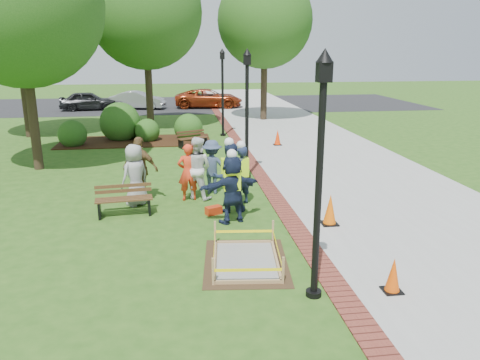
{
  "coord_description": "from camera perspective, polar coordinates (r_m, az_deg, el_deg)",
  "views": [
    {
      "loc": [
        -1.06,
        -10.22,
        4.25
      ],
      "look_at": [
        0.5,
        1.2,
        1.0
      ],
      "focal_mm": 35.0,
      "sensor_mm": 36.0,
      "label": 1
    }
  ],
  "objects": [
    {
      "name": "ground",
      "position": [
        11.12,
        -1.73,
        -6.73
      ],
      "size": [
        100.0,
        100.0,
        0.0
      ],
      "primitive_type": "plane",
      "color": "#285116",
      "rests_on": "ground"
    },
    {
      "name": "sidewalk",
      "position": [
        21.53,
        8.75,
        4.21
      ],
      "size": [
        6.0,
        60.0,
        0.02
      ],
      "primitive_type": "cube",
      "color": "#9E9E99",
      "rests_on": "ground"
    },
    {
      "name": "brick_edging",
      "position": [
        20.85,
        0.12,
        4.03
      ],
      "size": [
        0.5,
        60.0,
        0.03
      ],
      "primitive_type": "cube",
      "color": "maroon",
      "rests_on": "ground"
    },
    {
      "name": "mulch_bed",
      "position": [
        22.7,
        -12.59,
        4.63
      ],
      "size": [
        7.0,
        3.0,
        0.05
      ],
      "primitive_type": "cube",
      "color": "#381E0F",
      "rests_on": "ground"
    },
    {
      "name": "parking_lot",
      "position": [
        37.48,
        -6.2,
        9.16
      ],
      "size": [
        36.0,
        12.0,
        0.01
      ],
      "primitive_type": "cube",
      "color": "black",
      "rests_on": "ground"
    },
    {
      "name": "wet_concrete_pad",
      "position": [
        9.69,
        0.72,
        -8.74
      ],
      "size": [
        1.93,
        2.47,
        0.55
      ],
      "color": "#47331E",
      "rests_on": "ground"
    },
    {
      "name": "bench_near",
      "position": [
        12.68,
        -13.91,
        -3.1
      ],
      "size": [
        1.51,
        0.65,
        0.79
      ],
      "color": "brown",
      "rests_on": "ground"
    },
    {
      "name": "bench_far",
      "position": [
        20.96,
        -5.78,
        4.62
      ],
      "size": [
        1.41,
        0.94,
        0.73
      ],
      "color": "#4E2C1A",
      "rests_on": "ground"
    },
    {
      "name": "cone_front",
      "position": [
        8.97,
        18.17,
        -11.04
      ],
      "size": [
        0.34,
        0.34,
        0.67
      ],
      "color": "black",
      "rests_on": "ground"
    },
    {
      "name": "cone_back",
      "position": [
        11.81,
        10.92,
        -3.64
      ],
      "size": [
        0.41,
        0.41,
        0.8
      ],
      "color": "black",
      "rests_on": "ground"
    },
    {
      "name": "cone_far",
      "position": [
        21.31,
        4.61,
        5.15
      ],
      "size": [
        0.36,
        0.36,
        0.72
      ],
      "color": "black",
      "rests_on": "ground"
    },
    {
      "name": "toolbox",
      "position": [
        12.46,
        -3.24,
        -3.71
      ],
      "size": [
        0.48,
        0.38,
        0.21
      ],
      "primitive_type": "cube",
      "rotation": [
        0.0,
        0.0,
        0.42
      ],
      "color": "#BA2D0E",
      "rests_on": "ground"
    },
    {
      "name": "lamp_near",
      "position": [
        7.78,
        9.72,
        2.37
      ],
      "size": [
        0.28,
        0.28,
        4.26
      ],
      "color": "black",
      "rests_on": "ground"
    },
    {
      "name": "lamp_mid",
      "position": [
        15.5,
        0.85,
        9.19
      ],
      "size": [
        0.28,
        0.28,
        4.26
      ],
      "color": "black",
      "rests_on": "ground"
    },
    {
      "name": "lamp_far",
      "position": [
        23.4,
        -2.14,
        11.41
      ],
      "size": [
        0.28,
        0.28,
        4.26
      ],
      "color": "black",
      "rests_on": "ground"
    },
    {
      "name": "tree_left",
      "position": [
        18.19,
        -25.29,
        18.84
      ],
      "size": [
        5.58,
        5.58,
        8.48
      ],
      "color": "#3D2D1E",
      "rests_on": "ground"
    },
    {
      "name": "tree_back",
      "position": [
        26.0,
        -11.5,
        19.44
      ],
      "size": [
        5.88,
        5.88,
        9.0
      ],
      "color": "#3D2D1E",
      "rests_on": "ground"
    },
    {
      "name": "tree_right",
      "position": [
        28.98,
        3.04,
        18.84
      ],
      "size": [
        5.58,
        5.58,
        8.62
      ],
      "color": "#3D2D1E",
      "rests_on": "ground"
    },
    {
      "name": "tree_far",
      "position": [
        25.36,
        -25.8,
        17.85
      ],
      "size": [
        5.78,
        5.78,
        8.73
      ],
      "color": "#3D2D1E",
      "rests_on": "ground"
    },
    {
      "name": "shrub_a",
      "position": [
        22.44,
        -19.63,
        3.91
      ],
      "size": [
        1.27,
        1.27,
        1.27
      ],
      "primitive_type": "sphere",
      "color": "#1E4D16",
      "rests_on": "ground"
    },
    {
      "name": "shrub_b",
      "position": [
        23.41,
        -14.26,
        4.81
      ],
      "size": [
        1.93,
        1.93,
        1.93
      ],
      "primitive_type": "sphere",
      "color": "#1E4D16",
      "rests_on": "ground"
    },
    {
      "name": "shrub_c",
      "position": [
        22.69,
        -11.17,
        4.66
      ],
      "size": [
        1.16,
        1.16,
        1.16
      ],
      "primitive_type": "sphere",
      "color": "#1E4D16",
      "rests_on": "ground"
    },
    {
      "name": "shrub_d",
      "position": [
        22.74,
        -6.27,
        4.89
      ],
      "size": [
        1.36,
        1.36,
        1.36
      ],
      "primitive_type": "sphere",
      "color": "#1E4D16",
      "rests_on": "ground"
    },
    {
      "name": "shrub_e",
      "position": [
        23.53,
        -12.23,
        4.99
      ],
      "size": [
        0.98,
        0.98,
        0.98
      ],
      "primitive_type": "sphere",
      "color": "#1E4D16",
      "rests_on": "ground"
    },
    {
      "name": "casual_person_a",
      "position": [
        13.26,
        -12.66,
        0.58
      ],
      "size": [
        0.65,
        0.64,
        1.74
      ],
      "color": "#999999",
      "rests_on": "ground"
    },
    {
      "name": "casual_person_b",
      "position": [
        13.48,
        -6.35,
        0.94
      ],
      "size": [
        0.57,
        0.41,
        1.65
      ],
      "color": "#F03A1C",
      "rests_on": "ground"
    },
    {
      "name": "casual_person_c",
      "position": [
        13.58,
        -5.26,
        1.45
      ],
      "size": [
        0.69,
        0.62,
        1.82
      ],
      "color": "white",
      "rests_on": "ground"
    },
    {
      "name": "casual_person_d",
      "position": [
        13.69,
        -12.05,
        1.34
      ],
      "size": [
        0.69,
        0.59,
        1.85
      ],
      "color": "brown",
      "rests_on": "ground"
    },
    {
      "name": "casual_person_e",
      "position": [
        14.06,
        -3.43,
        1.59
      ],
      "size": [
        0.57,
        0.41,
        1.63
      ],
      "color": "#374561",
      "rests_on": "ground"
    },
    {
      "name": "hivis_worker_a",
      "position": [
        11.64,
        -0.99,
        -0.8
      ],
      "size": [
        0.64,
        0.53,
        1.89
      ],
      "color": "#161C3B",
      "rests_on": "ground"
    },
    {
      "name": "hivis_worker_b",
      "position": [
        13.02,
        0.11,
        0.87
      ],
      "size": [
        0.63,
        0.54,
        1.82
      ],
      "color": "#1B2046",
      "rests_on": "ground"
    },
    {
      "name": "hivis_worker_c",
      "position": [
        12.44,
        -1.32,
        0.56
      ],
      "size": [
        0.64,
        0.45,
        2.02
      ],
      "color": "#17263D",
      "rests_on": "ground"
    },
    {
      "name": "parked_car_a",
      "position": [
        35.38,
        -17.9,
        8.1
      ],
      "size": [
        2.33,
        4.61,
        1.45
      ],
      "primitive_type": "imported",
      "rotation": [
        0.0,
        0.0,
        1.66
      ],
      "color": "black",
      "rests_on": "ground"
    },
    {
      "name": "parked_car_b",
      "position": [
        35.09,
        -12.29,
        8.44
      ],
      "size": [
        2.67,
        4.56,
        1.39
      ],
      "primitive_type": "imported",
      "rotation": [
        0.0,
        0.0,
        1.37
      ],
      "color": "#98989C",
      "rests_on": "ground"
    },
    {
      "name": "parked_car_c",
      "position": [
        35.26,
        -3.81,
        8.8
      ],
      "size": [
        2.4,
        4.75,
        1.5
      ],
      "primitive_type": "imported",
      "rotation": [
        0.0,
        0.0,
        1.48
      ],
      "color": "#9C3313",
      "rests_on": "ground"
    }
  ]
}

